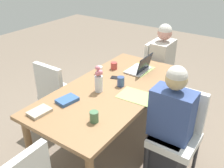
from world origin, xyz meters
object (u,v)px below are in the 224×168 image
at_px(coffee_mug_near_right, 94,117).
at_px(coffee_mug_centre_left, 99,70).
at_px(chair_head_left_left_mid, 158,68).
at_px(coffee_mug_near_left, 114,66).
at_px(flower_vase, 99,80).
at_px(dining_table, 112,95).
at_px(phone_black, 117,78).
at_px(chair_near_left_far, 57,92).
at_px(book_blue_cover, 39,112).
at_px(coffee_mug_centre_right, 121,81).
at_px(chair_far_left_near, 178,129).
at_px(person_far_left_near, 170,129).
at_px(person_head_left_left_mid, 161,69).
at_px(book_red_cover, 67,100).
at_px(laptop_head_left_left_mid, 140,68).

relative_size(coffee_mug_near_right, coffee_mug_centre_left, 1.11).
bearing_deg(coffee_mug_centre_left, chair_head_left_left_mid, 164.93).
bearing_deg(coffee_mug_near_left, chair_head_left_left_mid, 165.90).
bearing_deg(coffee_mug_near_right, flower_vase, -147.26).
relative_size(coffee_mug_near_left, coffee_mug_centre_left, 0.97).
xyz_separation_m(dining_table, phone_black, (-0.23, -0.09, 0.09)).
bearing_deg(coffee_mug_near_left, coffee_mug_near_right, 25.31).
relative_size(chair_near_left_far, phone_black, 6.00).
relative_size(coffee_mug_near_right, book_blue_cover, 0.50).
bearing_deg(book_blue_cover, coffee_mug_centre_right, 163.87).
distance_m(dining_table, coffee_mug_near_right, 0.63).
bearing_deg(book_blue_cover, coffee_mug_centre_left, -172.05).
bearing_deg(coffee_mug_near_right, chair_far_left_near, 139.90).
bearing_deg(chair_near_left_far, flower_vase, 86.52).
bearing_deg(flower_vase, person_far_left_near, 98.84).
height_order(coffee_mug_near_left, coffee_mug_near_right, coffee_mug_near_right).
relative_size(chair_head_left_left_mid, book_blue_cover, 4.50).
distance_m(coffee_mug_centre_right, phone_black, 0.20).
bearing_deg(chair_far_left_near, person_head_left_left_mid, -148.13).
bearing_deg(chair_head_left_left_mid, chair_near_left_far, -27.91).
bearing_deg(person_head_left_left_mid, book_red_cover, -7.95).
height_order(chair_head_left_left_mid, coffee_mug_near_left, chair_head_left_left_mid).
bearing_deg(coffee_mug_centre_right, person_head_left_left_mid, -179.08).
bearing_deg(person_head_left_left_mid, coffee_mug_near_right, 5.73).
xyz_separation_m(chair_head_left_left_mid, laptop_head_left_left_mid, (0.75, 0.08, 0.30)).
distance_m(person_far_left_near, book_blue_cover, 1.25).
bearing_deg(dining_table, phone_black, -159.79).
bearing_deg(coffee_mug_near_left, dining_table, 31.73).
xyz_separation_m(chair_far_left_near, chair_near_left_far, (0.15, -1.53, 0.00)).
xyz_separation_m(person_head_left_left_mid, phone_black, (1.00, -0.12, 0.23)).
distance_m(chair_far_left_near, flower_vase, 0.94).
bearing_deg(chair_head_left_left_mid, coffee_mug_centre_right, 4.45).
height_order(dining_table, chair_far_left_near, chair_far_left_near).
distance_m(flower_vase, coffee_mug_near_left, 0.59).
bearing_deg(person_far_left_near, book_blue_cover, -52.26).
xyz_separation_m(flower_vase, laptop_head_left_left_mid, (-0.67, 0.12, -0.09)).
height_order(flower_vase, coffee_mug_near_left, flower_vase).
distance_m(dining_table, flower_vase, 0.26).
bearing_deg(chair_head_left_left_mid, chair_far_left_near, 33.12).
bearing_deg(person_head_left_left_mid, chair_head_left_left_mid, -128.76).
distance_m(person_head_left_left_mid, coffee_mug_centre_right, 1.17).
bearing_deg(laptop_head_left_left_mid, chair_far_left_near, 56.29).
height_order(coffee_mug_centre_right, book_blue_cover, coffee_mug_centre_right).
height_order(person_far_left_near, book_blue_cover, person_far_left_near).
bearing_deg(coffee_mug_centre_left, coffee_mug_near_right, 34.49).
height_order(chair_near_left_far, book_red_cover, chair_near_left_far).
height_order(coffee_mug_near_left, coffee_mug_centre_right, coffee_mug_centre_right).
height_order(laptop_head_left_left_mid, phone_black, laptop_head_left_left_mid).
height_order(person_far_left_near, person_head_left_left_mid, same).
height_order(flower_vase, book_blue_cover, flower_vase).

